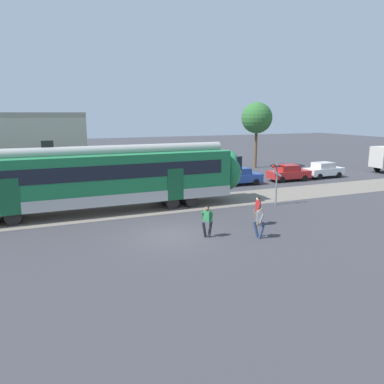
% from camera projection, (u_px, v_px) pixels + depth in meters
% --- Properties ---
extents(ground_plane, '(160.00, 160.00, 0.00)m').
position_uv_depth(ground_plane, '(171.00, 235.00, 19.84)').
color(ground_plane, '#38383D').
extents(pedestrian_green, '(0.71, 0.50, 1.67)m').
position_uv_depth(pedestrian_green, '(207.00, 219.00, 19.36)').
color(pedestrian_green, '#28282D').
rests_on(pedestrian_green, ground).
extents(pedestrian_grey, '(0.57, 0.65, 1.67)m').
position_uv_depth(pedestrian_grey, '(259.00, 220.00, 19.25)').
color(pedestrian_grey, navy).
rests_on(pedestrian_grey, ground).
extents(pedestrian_red, '(0.45, 0.69, 1.67)m').
position_uv_depth(pedestrian_red, '(258.00, 209.00, 21.51)').
color(pedestrian_red, '#6B6051').
rests_on(pedestrian_red, ground).
extents(parked_car_blue, '(4.04, 1.84, 1.54)m').
position_uv_depth(parked_car_blue, '(239.00, 176.00, 33.59)').
color(parked_car_blue, '#284799').
rests_on(parked_car_blue, ground).
extents(parked_car_red, '(4.08, 1.91, 1.54)m').
position_uv_depth(parked_car_red, '(289.00, 173.00, 35.57)').
color(parked_car_red, '#B22323').
rests_on(parked_car_red, ground).
extents(parked_car_white, '(4.06, 1.87, 1.54)m').
position_uv_depth(parked_car_white, '(324.00, 170.00, 37.35)').
color(parked_car_white, silver).
rests_on(parked_car_white, ground).
extents(crossing_signal, '(0.96, 0.22, 3.00)m').
position_uv_depth(crossing_signal, '(277.00, 177.00, 26.01)').
color(crossing_signal, gray).
rests_on(crossing_signal, ground).
extents(street_tree_right, '(3.57, 3.57, 7.59)m').
position_uv_depth(street_tree_right, '(257.00, 118.00, 43.23)').
color(street_tree_right, brown).
rests_on(street_tree_right, ground).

